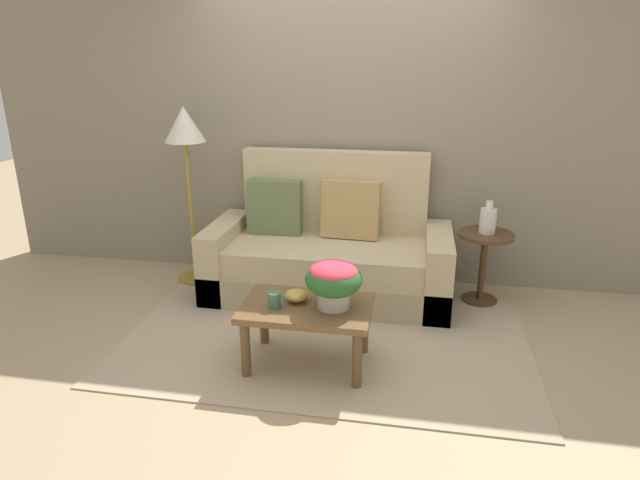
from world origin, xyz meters
TOP-DOWN VIEW (x-y plane):
  - ground_plane at (0.00, 0.00)m, footprint 14.00×14.00m
  - wall_back at (0.00, 1.32)m, footprint 6.40×0.12m
  - area_rug at (0.00, 0.05)m, footprint 2.78×1.69m
  - couch at (-0.11, 0.87)m, footprint 1.94×0.85m
  - coffee_table at (-0.06, -0.26)m, footprint 0.80×0.53m
  - side_table at (1.12, 0.90)m, footprint 0.43×0.43m
  - floor_lamp at (-1.30, 0.92)m, footprint 0.33×0.33m
  - potted_plant at (0.11, -0.26)m, footprint 0.35×0.35m
  - coffee_mug at (-0.24, -0.33)m, footprint 0.12×0.08m
  - snack_bowl at (-0.13, -0.22)m, footprint 0.15×0.15m
  - table_vase at (1.13, 0.92)m, footprint 0.13×0.13m

SIDE VIEW (x-z plane):
  - ground_plane at x=0.00m, z-range 0.00..0.00m
  - area_rug at x=0.00m, z-range 0.00..0.01m
  - couch at x=-0.11m, z-range -0.23..0.91m
  - coffee_table at x=-0.06m, z-range 0.14..0.56m
  - side_table at x=1.12m, z-range 0.11..0.69m
  - snack_bowl at x=-0.13m, z-range 0.42..0.49m
  - coffee_mug at x=-0.24m, z-range 0.42..0.52m
  - potted_plant at x=0.11m, z-range 0.45..0.75m
  - table_vase at x=1.13m, z-range 0.55..0.81m
  - floor_lamp at x=-1.30m, z-range 0.47..1.97m
  - wall_back at x=0.00m, z-range 0.00..2.68m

